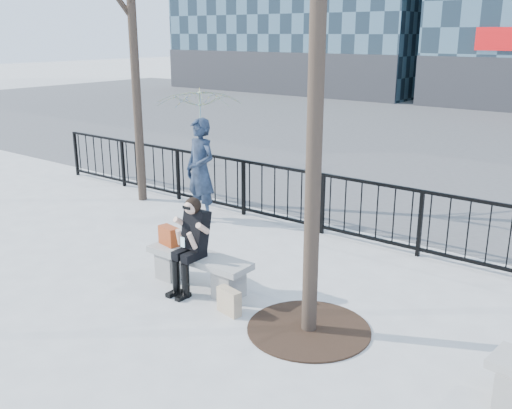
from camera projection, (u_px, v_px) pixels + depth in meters
The scene contains 10 objects.
ground at pixel (199, 286), 8.10m from camera, with size 120.00×120.00×0.00m, color #A1A09B.
street_surface at pixel (500, 138), 19.48m from camera, with size 60.00×23.00×0.01m, color #474747.
railing at pixel (313, 202), 10.22m from camera, with size 14.00×0.06×1.10m.
tree_grate at pixel (309, 329), 6.91m from camera, with size 1.50×1.50×0.02m, color black.
bench_main at pixel (199, 267), 8.01m from camera, with size 1.65×0.46×0.49m.
seated_woman at pixel (190, 246), 7.78m from camera, with size 0.50×0.64×1.34m.
handbag at pixel (169, 236), 8.28m from camera, with size 0.33×0.16×0.28m, color #9E3813.
shopping_bag at pixel (229, 301), 7.28m from camera, with size 0.35×0.13×0.34m, color beige.
standing_man at pixel (201, 170), 10.69m from camera, with size 0.72×0.47×1.96m, color black.
vendor_umbrella at pixel (200, 127), 15.20m from camera, with size 2.27×2.31×2.08m, color yellow.
Camera 1 is at (5.16, -5.39, 3.46)m, focal length 40.00 mm.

